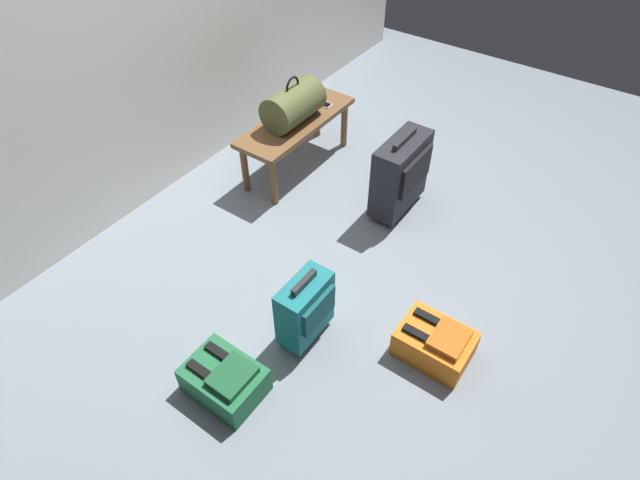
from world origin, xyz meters
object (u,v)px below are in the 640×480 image
at_px(backpack_orange, 435,343).
at_px(bench, 296,127).
at_px(duffel_bag_olive, 293,105).
at_px(cell_phone, 323,104).
at_px(backpack_green, 225,379).
at_px(suitcase_small_teal, 305,308).
at_px(suitcase_upright_charcoal, 401,174).

bearing_deg(backpack_orange, bench, 60.06).
bearing_deg(backpack_orange, duffel_bag_olive, 60.76).
bearing_deg(cell_phone, backpack_orange, -127.51).
bearing_deg(cell_phone, backpack_green, -157.83).
height_order(suitcase_small_teal, backpack_orange, suitcase_small_teal).
height_order(bench, suitcase_small_teal, suitcase_small_teal).
distance_m(bench, cell_phone, 0.29).
relative_size(suitcase_small_teal, backpack_green, 1.21).
relative_size(suitcase_upright_charcoal, backpack_green, 1.56).
distance_m(cell_phone, suitcase_small_teal, 1.79).
bearing_deg(duffel_bag_olive, suitcase_upright_charcoal, -88.29).
height_order(duffel_bag_olive, suitcase_upright_charcoal, duffel_bag_olive).
height_order(bench, suitcase_upright_charcoal, suitcase_upright_charcoal).
distance_m(cell_phone, suitcase_upright_charcoal, 0.88).
distance_m(suitcase_upright_charcoal, suitcase_small_teal, 1.23).
bearing_deg(backpack_orange, cell_phone, 52.49).
xyz_separation_m(bench, duffel_bag_olive, (-0.03, -0.00, 0.20)).
bearing_deg(duffel_bag_olive, backpack_green, -153.39).
bearing_deg(suitcase_upright_charcoal, backpack_green, 179.55).
height_order(suitcase_small_teal, backpack_green, suitcase_small_teal).
bearing_deg(backpack_green, backpack_orange, -43.46).
bearing_deg(suitcase_upright_charcoal, cell_phone, 71.19).
height_order(cell_phone, suitcase_upright_charcoal, suitcase_upright_charcoal).
xyz_separation_m(duffel_bag_olive, cell_phone, (0.31, -0.03, -0.13)).
distance_m(bench, backpack_orange, 1.87).
relative_size(bench, suitcase_small_teal, 2.17).
xyz_separation_m(bench, suitcase_upright_charcoal, (-0.00, -0.86, -0.04)).
bearing_deg(bench, backpack_orange, -119.94).
height_order(suitcase_upright_charcoal, backpack_green, suitcase_upright_charcoal).
height_order(bench, backpack_green, bench).
height_order(bench, backpack_orange, bench).
bearing_deg(suitcase_small_teal, backpack_orange, -64.51).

